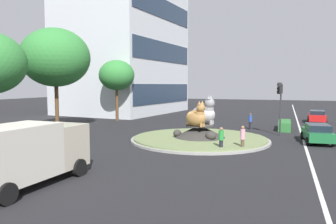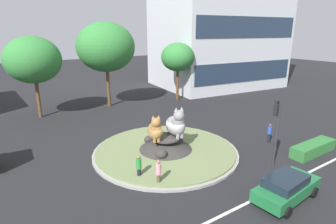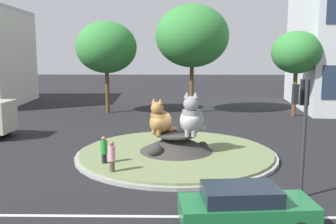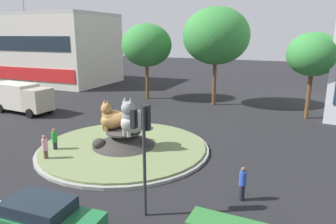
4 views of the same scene
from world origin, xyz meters
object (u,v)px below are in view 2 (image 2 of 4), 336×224
cat_statue_grey (176,125)px  third_tree_left (106,47)px  sedan_on_far_lane (286,187)px  pedestrian_pink_shirt (159,172)px  broadleaf_tree_behind_island (178,57)px  second_tree_near_tower (33,60)px  pedestrian_green_shirt (139,167)px  traffic_light_mast (276,119)px  pedestrian_blue_shirt (269,133)px  cat_statue_tabby (155,130)px

cat_statue_grey → third_tree_left: 16.93m
sedan_on_far_lane → pedestrian_pink_shirt: bearing=130.6°
broadleaf_tree_behind_island → second_tree_near_tower: bearing=174.6°
cat_statue_grey → pedestrian_green_shirt: bearing=-54.9°
cat_statue_grey → traffic_light_mast: bearing=43.0°
cat_statue_grey → pedestrian_green_shirt: (-4.63, -2.34, -1.34)m
pedestrian_blue_shirt → pedestrian_pink_shirt: 11.84m
third_tree_left → sedan_on_far_lane: size_ratio=2.26×
cat_statue_grey → second_tree_near_tower: (-7.62, 15.90, 4.19)m
second_tree_near_tower → cat_statue_tabby: bearing=-69.7°
traffic_light_mast → third_tree_left: bearing=7.7°
third_tree_left → pedestrian_green_shirt: third_tree_left is taller
second_tree_near_tower → pedestrian_green_shirt: second_tree_near_tower is taller
cat_statue_tabby → sedan_on_far_lane: size_ratio=0.46×
broadleaf_tree_behind_island → second_tree_near_tower: second_tree_near_tower is taller
sedan_on_far_lane → cat_statue_tabby: bearing=104.3°
traffic_light_mast → pedestrian_green_shirt: size_ratio=2.86×
cat_statue_tabby → traffic_light_mast: (6.01, -6.24, 1.50)m
second_tree_near_tower → sedan_on_far_lane: bearing=-70.1°
pedestrian_green_shirt → pedestrian_pink_shirt: size_ratio=0.95×
second_tree_near_tower → pedestrian_pink_shirt: 20.73m
cat_statue_tabby → second_tree_near_tower: second_tree_near_tower is taller
second_tree_near_tower → pedestrian_pink_shirt: size_ratio=4.97×
traffic_light_mast → third_tree_left: 22.74m
second_tree_near_tower → pedestrian_blue_shirt: second_tree_near_tower is taller
broadleaf_tree_behind_island → pedestrian_pink_shirt: 23.49m
cat_statue_tabby → second_tree_near_tower: 17.30m
third_tree_left → pedestrian_pink_shirt: size_ratio=5.86×
cat_statue_grey → second_tree_near_tower: bearing=-146.1°
traffic_light_mast → pedestrian_pink_shirt: bearing=73.2°
second_tree_near_tower → sedan_on_far_lane: second_tree_near_tower is taller
second_tree_near_tower → pedestrian_pink_shirt: bearing=-79.6°
traffic_light_mast → third_tree_left: (-3.47, 22.12, 3.92)m
broadleaf_tree_behind_island → pedestrian_blue_shirt: size_ratio=4.65×
sedan_on_far_lane → third_tree_left: bearing=86.7°
third_tree_left → sedan_on_far_lane: 26.02m
cat_statue_tabby → pedestrian_green_shirt: (-2.81, -2.54, -1.19)m
pedestrian_green_shirt → pedestrian_blue_shirt: 12.48m
cat_statue_tabby → pedestrian_blue_shirt: cat_statue_tabby is taller
traffic_light_mast → pedestrian_pink_shirt: traffic_light_mast is taller
cat_statue_tabby → traffic_light_mast: size_ratio=0.44×
pedestrian_green_shirt → pedestrian_blue_shirt: pedestrian_green_shirt is taller
pedestrian_pink_shirt → cat_statue_grey: bearing=56.0°
pedestrian_pink_shirt → sedan_on_far_lane: size_ratio=0.39×
cat_statue_tabby → broadleaf_tree_behind_island: bearing=161.0°
second_tree_near_tower → pedestrian_blue_shirt: bearing=-50.9°
broadleaf_tree_behind_island → sedan_on_far_lane: bearing=-110.9°
traffic_light_mast → pedestrian_green_shirt: (-8.82, 3.71, -2.69)m
second_tree_near_tower → third_tree_left: bearing=1.2°
third_tree_left → cat_statue_grey: bearing=-92.6°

